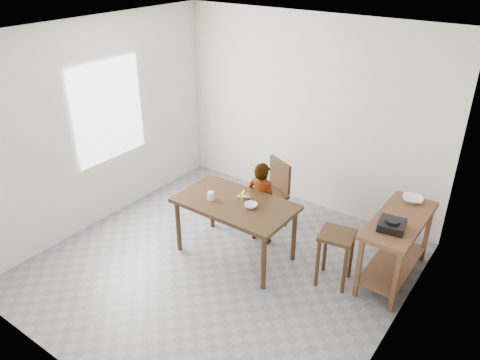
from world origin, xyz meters
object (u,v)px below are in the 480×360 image
Objects in this scene: child at (261,203)px; dining_chair at (267,194)px; dining_table at (235,229)px; prep_counter at (395,248)px; stool at (335,258)px.

dining_chair is at bearing -70.17° from child.
dining_table is 0.49m from child.
child reaches higher than dining_chair.
stool is at bearing -138.27° from prep_counter.
child is at bearing 80.04° from dining_table.
child is 1.22× the size of dining_chair.
prep_counter reaches higher than dining_table.
dining_table is 1.86m from prep_counter.
prep_counter reaches higher than stool.
dining_chair is at bearing 155.65° from stool.
child is at bearing -171.39° from prep_counter.
child is 1.17m from stool.
dining_table is 1.26× the size of child.
prep_counter is 1.32× the size of dining_chair.
dining_table is at bearing -60.77° from dining_chair.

